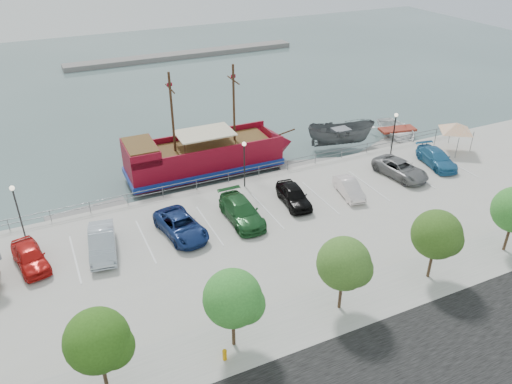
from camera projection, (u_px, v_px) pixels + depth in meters
name	position (u px, v px, depth m)	size (l,w,h in m)	color
ground	(278.00, 234.00, 39.34)	(160.00, 160.00, 0.00)	#445956
street	(418.00, 374.00, 26.24)	(100.00, 8.00, 0.04)	black
sidewalk	(352.00, 303.00, 30.96)	(100.00, 4.00, 0.05)	#989793
seawall_railing	(239.00, 175.00, 44.73)	(50.00, 0.06, 1.00)	slate
far_shore	(184.00, 55.00, 86.14)	(40.00, 3.00, 0.80)	slate
pirate_ship	(216.00, 155.00, 47.76)	(17.13, 4.95, 10.77)	maroon
patrol_boat	(340.00, 136.00, 52.73)	(2.66, 7.07, 2.74)	#4E5153
speedboat	(397.00, 133.00, 55.35)	(4.75, 6.65, 1.38)	white
dock_west	(88.00, 213.00, 41.62)	(6.65, 1.90, 0.38)	gray
dock_mid	(310.00, 165.00, 49.55)	(6.25, 1.79, 0.36)	gray
dock_east	(383.00, 148.00, 52.84)	(7.55, 2.16, 0.43)	gray
canopy_tent	(457.00, 123.00, 49.16)	(4.80, 4.80, 3.39)	slate
fire_hydrant	(225.00, 354.00, 26.86)	(0.26, 0.26, 0.76)	#EEA308
lamp_post_left	(16.00, 202.00, 35.87)	(0.36, 0.36, 4.28)	black
lamp_post_mid	(244.00, 156.00, 42.51)	(0.36, 0.36, 4.28)	black
lamp_post_right	(395.00, 126.00, 48.42)	(0.36, 0.36, 4.28)	black
tree_b	(101.00, 342.00, 23.80)	(3.30, 3.20, 5.00)	#473321
tree_c	(236.00, 300.00, 26.39)	(3.30, 3.20, 5.00)	#473321
tree_d	(346.00, 265.00, 28.97)	(3.30, 3.20, 5.00)	#473321
tree_e	(439.00, 236.00, 31.55)	(3.30, 3.20, 5.00)	#473321
parked_car_a	(30.00, 257.00, 33.83)	(1.81, 4.51, 1.54)	red
parked_car_b	(102.00, 243.00, 35.14)	(1.76, 5.05, 1.66)	#ABB7C3
parked_car_c	(181.00, 226.00, 37.14)	(2.51, 5.44, 1.51)	navy
parked_car_d	(242.00, 211.00, 38.82)	(2.28, 5.60, 1.63)	#1E5326
parked_car_e	(294.00, 195.00, 41.03)	(1.86, 4.62, 1.57)	black
parked_car_f	(349.00, 188.00, 42.33)	(1.42, 4.06, 1.34)	white
parked_car_g	(400.00, 169.00, 45.31)	(2.49, 5.39, 1.50)	slate
parked_car_h	(437.00, 158.00, 47.28)	(2.07, 5.10, 1.48)	#266999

